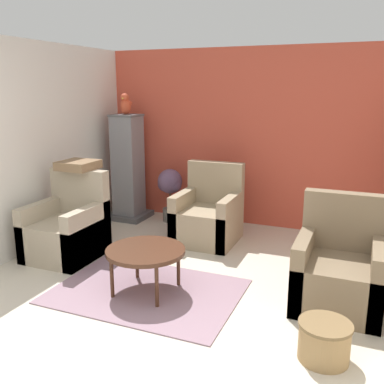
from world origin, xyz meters
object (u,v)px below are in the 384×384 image
armchair_middle (208,217)px  birdcage (128,170)px  coffee_table (146,253)px  potted_plant (170,187)px  parrot (126,105)px  armchair_left (67,230)px  wicker_basket (324,340)px  armchair_right (339,272)px

armchair_middle → birdcage: 1.58m
coffee_table → potted_plant: 2.26m
coffee_table → armchair_middle: armchair_middle is taller
coffee_table → parrot: parrot is taller
armchair_left → parrot: 2.10m
armchair_middle → parrot: bearing=161.4°
armchair_left → parrot: size_ratio=3.29×
birdcage → wicker_basket: birdcage is taller
coffee_table → birdcage: 2.50m
armchair_left → birdcage: birdcage is taller
armchair_middle → wicker_basket: armchair_middle is taller
armchair_middle → potted_plant: bearing=145.0°
parrot → birdcage: bearing=-90.0°
coffee_table → birdcage: size_ratio=0.49×
armchair_right → parrot: size_ratio=3.29×
armchair_middle → wicker_basket: (1.64, -2.01, -0.15)m
coffee_table → wicker_basket: size_ratio=1.96×
potted_plant → wicker_basket: 3.56m
birdcage → armchair_middle: bearing=-18.5°
birdcage → parrot: size_ratio=5.17×
parrot → potted_plant: size_ratio=0.38×
armchair_right → armchair_middle: bearing=146.1°
coffee_table → birdcage: bearing=124.3°
coffee_table → parrot: bearing=124.3°
armchair_middle → parrot: 2.05m
armchair_right → wicker_basket: armchair_right is taller
armchair_right → potted_plant: (-2.46, 1.68, 0.21)m
coffee_table → armchair_middle: bearing=88.3°
armchair_left → armchair_right: 2.98m
coffee_table → potted_plant: potted_plant is taller
armchair_left → parrot: parrot is taller
armchair_left → parrot: bearing=94.4°
armchair_left → wicker_basket: 3.10m
armchair_left → birdcage: size_ratio=0.64×
potted_plant → coffee_table: bearing=-70.4°
armchair_left → armchair_right: bearing=-0.1°
armchair_left → wicker_basket: armchair_left is taller
potted_plant → armchair_middle: bearing=-35.0°
parrot → potted_plant: parrot is taller
armchair_right → birdcage: bearing=152.8°
coffee_table → armchair_left: (-1.28, 0.46, -0.09)m
potted_plant → parrot: bearing=-173.3°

